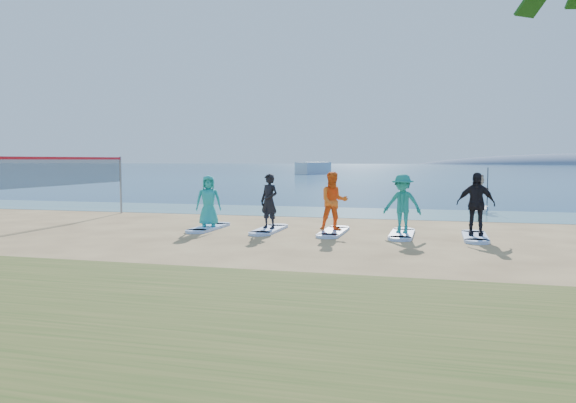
% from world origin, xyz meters
% --- Properties ---
extents(ground, '(600.00, 600.00, 0.00)m').
position_xyz_m(ground, '(0.00, 0.00, 0.00)').
color(ground, tan).
rests_on(ground, ground).
extents(shallow_water, '(600.00, 600.00, 0.00)m').
position_xyz_m(shallow_water, '(0.00, 10.50, 0.01)').
color(shallow_water, teal).
rests_on(shallow_water, ground).
extents(ocean, '(600.00, 600.00, 0.00)m').
position_xyz_m(ocean, '(0.00, 160.00, 0.01)').
color(ocean, navy).
rests_on(ocean, ground).
extents(volleyball_net, '(0.11, 9.09, 2.50)m').
position_xyz_m(volleyball_net, '(-9.77, 3.13, 1.90)').
color(volleyball_net, gray).
rests_on(volleyball_net, ground).
extents(paddleboard, '(1.04, 3.06, 0.12)m').
position_xyz_m(paddleboard, '(5.63, 13.15, 0.06)').
color(paddleboard, silver).
rests_on(paddleboard, ground).
extents(paddleboarder, '(0.98, 1.53, 1.58)m').
position_xyz_m(paddleboarder, '(5.63, 13.15, 0.91)').
color(paddleboarder, tan).
rests_on(paddleboarder, paddleboard).
extents(boat_offshore_a, '(4.87, 7.53, 1.95)m').
position_xyz_m(boat_offshore_a, '(-16.25, 75.77, 0.00)').
color(boat_offshore_a, silver).
rests_on(boat_offshore_a, ground).
extents(surfboard_0, '(0.70, 2.20, 0.09)m').
position_xyz_m(surfboard_0, '(-3.77, 3.35, 0.04)').
color(surfboard_0, '#A4C7FF').
rests_on(surfboard_0, ground).
extents(student_0, '(1.00, 0.84, 1.74)m').
position_xyz_m(student_0, '(-3.77, 3.35, 0.96)').
color(student_0, teal).
rests_on(student_0, surfboard_0).
extents(surfboard_1, '(0.70, 2.20, 0.09)m').
position_xyz_m(surfboard_1, '(-1.60, 3.35, 0.04)').
color(surfboard_1, '#A4C7FF').
rests_on(surfboard_1, ground).
extents(student_1, '(0.78, 0.66, 1.81)m').
position_xyz_m(student_1, '(-1.60, 3.35, 1.00)').
color(student_1, black).
rests_on(student_1, surfboard_1).
extents(surfboard_2, '(0.70, 2.20, 0.09)m').
position_xyz_m(surfboard_2, '(0.56, 3.35, 0.04)').
color(surfboard_2, '#A4C7FF').
rests_on(surfboard_2, ground).
extents(student_2, '(1.11, 0.99, 1.89)m').
position_xyz_m(student_2, '(0.56, 3.35, 1.03)').
color(student_2, orange).
rests_on(student_2, surfboard_2).
extents(surfboard_3, '(0.70, 2.20, 0.09)m').
position_xyz_m(surfboard_3, '(2.73, 3.35, 0.04)').
color(surfboard_3, '#A4C7FF').
rests_on(surfboard_3, ground).
extents(student_3, '(1.29, 0.88, 1.83)m').
position_xyz_m(student_3, '(2.73, 3.35, 1.01)').
color(student_3, '#1C897C').
rests_on(student_3, surfboard_3).
extents(surfboard_4, '(0.70, 2.20, 0.09)m').
position_xyz_m(surfboard_4, '(4.89, 3.35, 0.04)').
color(surfboard_4, '#A4C7FF').
rests_on(surfboard_4, ground).
extents(student_4, '(1.11, 0.46, 1.90)m').
position_xyz_m(student_4, '(4.89, 3.35, 1.04)').
color(student_4, black).
rests_on(student_4, surfboard_4).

